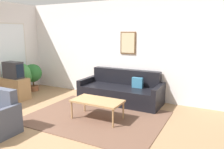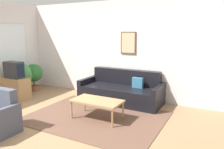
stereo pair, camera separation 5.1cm
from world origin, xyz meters
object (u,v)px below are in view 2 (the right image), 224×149
(couch, at_px, (121,91))
(potted_plant_tall, at_px, (21,75))
(tv, at_px, (14,70))
(coffee_table, at_px, (97,102))

(couch, distance_m, potted_plant_tall, 2.95)
(tv, bearing_deg, potted_plant_tall, 101.34)
(coffee_table, height_order, tv, tv)
(couch, relative_size, tv, 4.01)
(coffee_table, bearing_deg, couch, 92.14)
(coffee_table, bearing_deg, tv, 176.08)
(coffee_table, height_order, potted_plant_tall, potted_plant_tall)
(couch, xyz_separation_m, coffee_table, (0.05, -1.31, 0.10))
(potted_plant_tall, bearing_deg, tv, -78.66)
(tv, relative_size, potted_plant_tall, 0.55)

